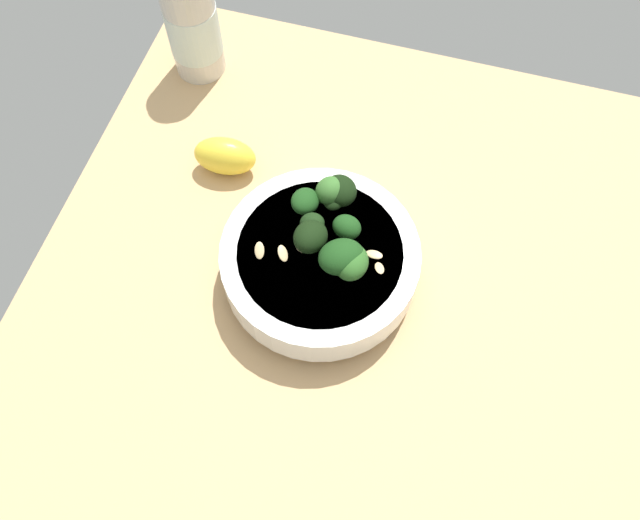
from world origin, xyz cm
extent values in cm
cube|color=tan|center=(0.00, 0.00, -1.93)|extent=(71.34, 71.34, 3.86)
cylinder|color=white|center=(-3.62, -1.01, 0.75)|extent=(11.73, 11.73, 1.50)
cylinder|color=white|center=(-3.62, -1.01, 3.75)|extent=(21.32, 21.32, 4.49)
cylinder|color=silver|center=(-3.62, -1.01, 5.59)|extent=(17.61, 17.61, 0.80)
cylinder|color=#4A8F3C|center=(-3.98, 5.40, 4.55)|extent=(1.05, 0.95, 1.12)
ellipsoid|color=black|center=(-3.98, 5.40, 5.76)|extent=(3.87, 3.70, 3.07)
cylinder|color=#2F662B|center=(-1.58, 2.13, 5.23)|extent=(1.59, 1.50, 1.89)
ellipsoid|color=#194216|center=(-1.58, 2.13, 6.86)|extent=(3.70, 3.22, 2.93)
cylinder|color=#2F662B|center=(-5.18, 1.45, 5.91)|extent=(1.00, 1.10, 1.00)
ellipsoid|color=black|center=(-5.18, 1.45, 7.08)|extent=(3.74, 3.45, 3.62)
cylinder|color=#589D47|center=(-6.84, 4.30, 4.66)|extent=(1.35, 1.39, 1.51)
ellipsoid|color=#194216|center=(-6.84, 4.30, 6.32)|extent=(3.79, 4.26, 3.32)
cylinder|color=#2F662B|center=(0.35, -2.23, 5.85)|extent=(2.09, 1.95, 2.00)
ellipsoid|color=#2D6023|center=(0.35, -2.23, 7.80)|extent=(5.44, 6.01, 5.57)
cylinder|color=#589D47|center=(-4.52, 6.28, 4.78)|extent=(1.86, 1.71, 1.28)
ellipsoid|color=#386B2B|center=(-4.52, 6.28, 6.36)|extent=(5.39, 4.68, 4.59)
cylinder|color=#3C7A32|center=(-3.52, 6.62, 4.58)|extent=(1.84, 1.76, 1.58)
ellipsoid|color=black|center=(-3.52, 6.62, 6.36)|extent=(5.65, 5.58, 3.71)
cylinder|color=#3C7A32|center=(-1.07, -2.12, 6.35)|extent=(1.77, 1.53, 1.52)
ellipsoid|color=#194216|center=(-1.07, -2.12, 8.19)|extent=(6.63, 6.45, 4.78)
cylinder|color=#2F662B|center=(-4.75, -0.61, 6.22)|extent=(1.61, 1.65, 1.41)
ellipsoid|color=black|center=(-4.75, -0.61, 7.91)|extent=(4.56, 5.56, 4.49)
ellipsoid|color=#DBBC84|center=(-7.11, -2.77, 6.93)|extent=(1.81, 2.06, 1.10)
ellipsoid|color=#DBBC84|center=(-4.16, -1.58, 7.46)|extent=(1.95, 1.95, 1.17)
ellipsoid|color=#DBBC84|center=(-9.28, -3.62, 7.99)|extent=(1.45, 1.90, 1.23)
ellipsoid|color=#DBBC84|center=(-5.33, -1.34, 6.42)|extent=(1.93, 1.39, 0.99)
ellipsoid|color=#DBBC84|center=(1.97, -0.43, 6.41)|extent=(1.88, 1.12, 0.50)
ellipsoid|color=#DBBC84|center=(2.88, -1.48, 6.61)|extent=(1.51, 1.92, 1.19)
ellipsoid|color=yellow|center=(-18.65, 9.98, 2.58)|extent=(7.97, 4.99, 5.16)
cylinder|color=beige|center=(-27.67, 24.72, 7.88)|extent=(6.55, 6.55, 15.76)
cylinder|color=silver|center=(-27.67, 24.72, 6.58)|extent=(6.68, 6.68, 6.83)
camera|label=1|loc=(5.32, -31.96, 67.11)|focal=36.96mm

